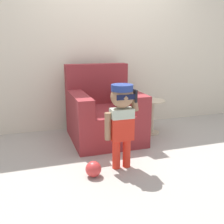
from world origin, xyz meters
The scene contains 6 objects.
ground_plane centered at (0.00, 0.00, 0.00)m, with size 10.00×10.00×0.00m, color #ADA89E.
wall_back centered at (0.00, 0.68, 1.30)m, with size 10.00×0.05×2.60m.
armchair centered at (-0.24, 0.08, 0.35)m, with size 0.92×1.02×1.02m.
person_child centered at (-0.32, -0.87, 0.61)m, with size 0.37×0.28×0.91m.
side_table centered at (0.49, 0.04, 0.30)m, with size 0.38×0.38×0.51m.
toy_ball centered at (-0.65, -0.98, 0.08)m, with size 0.16×0.16×0.16m.
Camera 1 is at (-1.22, -3.32, 1.31)m, focal length 42.00 mm.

